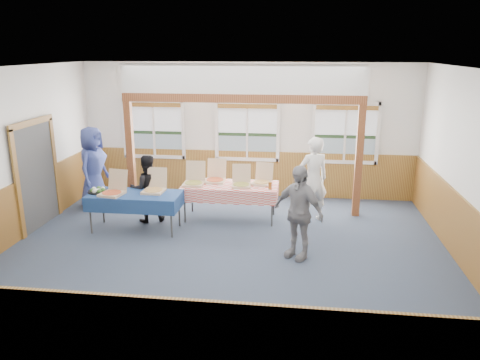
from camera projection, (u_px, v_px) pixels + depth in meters
name	position (u px, v px, depth m)	size (l,w,h in m)	color
floor	(226.00, 253.00, 8.29)	(8.00, 8.00, 0.00)	#2B3746
ceiling	(224.00, 68.00, 7.42)	(8.00, 8.00, 0.00)	white
wall_back	(247.00, 131.00, 11.20)	(8.00, 8.00, 0.00)	silver
wall_front	(168.00, 253.00, 4.51)	(8.00, 8.00, 0.00)	silver
wall_left	(3.00, 159.00, 8.33)	(8.00, 8.00, 0.00)	silver
wall_right	(475.00, 174.00, 7.38)	(8.00, 8.00, 0.00)	silver
wainscot_back	(247.00, 173.00, 11.46)	(7.98, 0.05, 1.10)	brown
wainscot_front	(173.00, 346.00, 4.82)	(7.98, 0.05, 1.10)	brown
wainscot_left	(12.00, 215.00, 8.62)	(0.05, 6.98, 1.10)	brown
wainscot_right	(464.00, 235.00, 7.67)	(0.05, 6.98, 1.10)	brown
cased_opening	(36.00, 176.00, 9.34)	(0.06, 1.30, 2.10)	#363636
window_left	(154.00, 126.00, 11.41)	(1.56, 0.10, 1.46)	white
window_mid	(247.00, 128.00, 11.13)	(1.56, 0.10, 1.46)	white
window_right	(345.00, 130.00, 10.86)	(1.56, 0.10, 1.46)	white
post_left	(131.00, 155.00, 10.46)	(0.15, 0.15, 2.40)	brown
post_right	(359.00, 161.00, 9.86)	(0.15, 0.15, 2.40)	brown
cross_beam	(241.00, 98.00, 9.81)	(5.15, 0.18, 0.18)	brown
table_left	(135.00, 196.00, 9.18)	(1.93, 1.23, 0.76)	#363636
table_right	(230.00, 187.00, 9.79)	(2.15, 1.48, 0.76)	#363636
pizza_box_a	(113.00, 191.00, 9.09)	(0.49, 0.57, 0.45)	tan
pizza_box_b	(154.00, 189.00, 9.26)	(0.42, 0.51, 0.44)	tan
pizza_box_c	(194.00, 181.00, 9.75)	(0.42, 0.51, 0.45)	tan
pizza_box_d	(215.00, 178.00, 9.98)	(0.41, 0.50, 0.45)	tan
pizza_box_e	(241.00, 183.00, 9.65)	(0.43, 0.50, 0.42)	tan
pizza_box_f	(262.00, 181.00, 9.81)	(0.45, 0.52, 0.41)	tan
veggie_tray	(98.00, 191.00, 9.25)	(0.40, 0.40, 0.09)	black
drink_glass	(270.00, 186.00, 9.41)	(0.07, 0.07, 0.15)	brown
woman_white	(313.00, 179.00, 9.64)	(0.65, 0.43, 1.79)	white
woman_black	(147.00, 189.00, 9.66)	(0.69, 0.54, 1.42)	black
man_blue	(93.00, 167.00, 10.53)	(0.90, 0.59, 1.84)	#37448A
person_grey	(298.00, 212.00, 7.94)	(0.96, 0.40, 1.64)	gray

